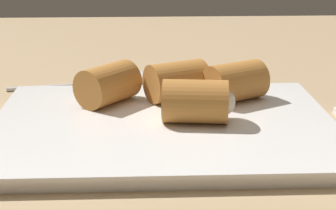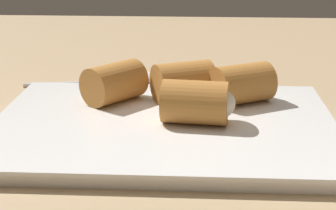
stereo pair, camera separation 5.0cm
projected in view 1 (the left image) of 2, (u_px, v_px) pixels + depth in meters
table_surface at (164, 144)px, 54.51cm from camera, size 180.00×140.00×2.00cm
serving_plate at (168, 129)px, 53.62cm from camera, size 32.77×24.71×1.50cm
roll_front_left at (180, 81)px, 59.44cm from camera, size 7.27×6.36×4.13cm
roll_front_right at (199, 101)px, 52.55cm from camera, size 7.00×4.76×4.13cm
roll_back_left at (110, 83)px, 58.38cm from camera, size 7.07×7.32×4.13cm
roll_back_right at (238, 81)px, 59.15cm from camera, size 7.32×6.56×4.13cm
spoon at (131, 78)px, 71.08cm from camera, size 18.82×5.45×1.44cm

